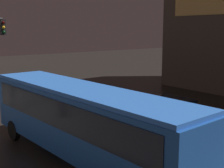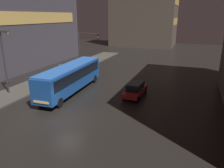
% 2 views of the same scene
% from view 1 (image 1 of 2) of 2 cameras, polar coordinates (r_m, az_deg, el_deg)
% --- Properties ---
extents(bus_near, '(2.90, 11.81, 3.21)m').
position_cam_1_polar(bus_near, '(12.97, -5.60, -5.94)').
color(bus_near, '#194793').
rests_on(bus_near, ground).
extents(car_taxi, '(1.87, 4.54, 1.52)m').
position_cam_1_polar(car_taxi, '(19.01, 11.00, -4.66)').
color(car_taxi, maroon).
rests_on(car_taxi, ground).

